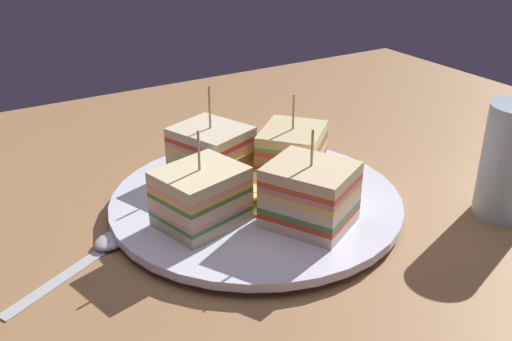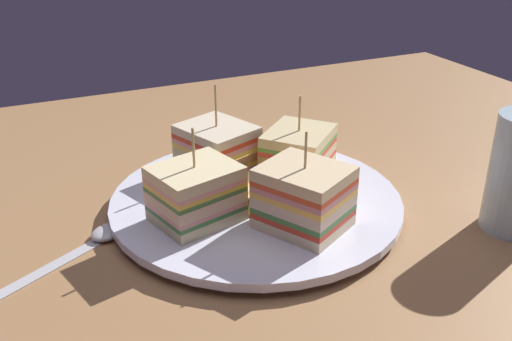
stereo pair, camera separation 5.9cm
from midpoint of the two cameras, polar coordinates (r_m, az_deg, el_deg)
name	(u,v)px [view 2 (the right image)]	position (r cm, az deg, el deg)	size (l,w,h in cm)	color
ground_plane	(256,217)	(61.62, 2.75, -4.65)	(118.78, 90.66, 1.80)	#9F7248
plate	(256,202)	(60.71, 2.79, -3.15)	(29.91, 29.91, 1.57)	white
sandwich_wedge_0	(298,153)	(64.66, 6.74, 1.69)	(9.96, 9.83, 9.04)	beige
sandwich_wedge_1	(217,150)	(64.43, -1.16, 1.98)	(8.81, 9.47, 10.20)	beige
sandwich_wedge_2	(196,194)	(55.13, -2.80, -2.34)	(8.99, 7.97, 9.39)	beige
sandwich_wedge_3	(303,198)	(54.34, 7.74, -2.72)	(9.37, 9.83, 9.55)	beige
chip_pile	(253,193)	(59.00, 2.60, -2.24)	(6.32, 7.07, 2.14)	#EACD68
spoon	(95,240)	(56.67, -12.55, -6.71)	(13.49, 8.51, 1.00)	silver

